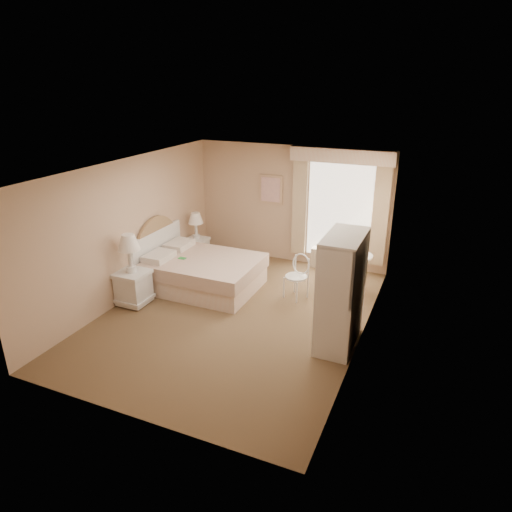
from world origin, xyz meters
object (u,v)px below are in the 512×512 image
at_px(bed, 199,271).
at_px(nightstand_far, 197,243).
at_px(armoire, 341,301).
at_px(nightstand_near, 132,279).
at_px(round_table, 355,265).
at_px(cafe_chair, 298,273).

relative_size(bed, nightstand_far, 1.93).
xyz_separation_m(nightstand_far, armoire, (3.65, -2.06, 0.31)).
bearing_deg(bed, nightstand_near, -123.55).
distance_m(nightstand_near, armoire, 3.66).
distance_m(bed, round_table, 2.98).
height_order(nightstand_near, round_table, nightstand_near).
bearing_deg(nightstand_near, nightstand_far, 90.00).
xyz_separation_m(bed, nightstand_far, (-0.72, 1.14, 0.07)).
distance_m(nightstand_near, round_table, 4.12).
bearing_deg(nightstand_near, cafe_chair, 28.68).
relative_size(bed, round_table, 3.16).
bearing_deg(bed, cafe_chair, 10.15).
relative_size(nightstand_near, cafe_chair, 1.55).
relative_size(nightstand_near, armoire, 0.74).
height_order(bed, nightstand_far, bed).
distance_m(cafe_chair, armoire, 1.67).
distance_m(nightstand_near, nightstand_far, 2.22).
relative_size(bed, armoire, 1.20).
xyz_separation_m(bed, cafe_chair, (1.87, 0.33, 0.14)).
distance_m(bed, armoire, 3.10).
bearing_deg(round_table, nightstand_far, -179.14).
bearing_deg(nightstand_far, armoire, -29.48).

